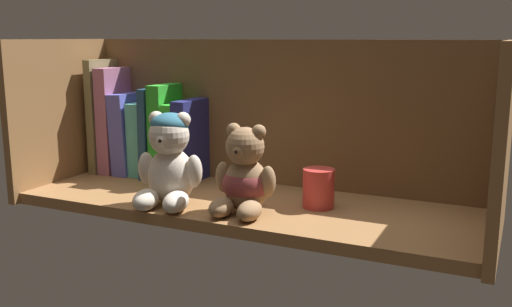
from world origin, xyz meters
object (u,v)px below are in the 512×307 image
book_3 (148,138)px  pillar_candle (319,188)px  book_0 (109,115)px  book_1 (119,119)px  book_7 (196,139)px  book_4 (159,132)px  teddy_bear_larger (169,161)px  book_6 (183,140)px  book_5 (170,131)px  teddy_bear_smaller (245,178)px  book_2 (133,133)px

book_3 → pillar_candle: bearing=-11.7°
book_0 → book_1: (2.64, 0.00, -0.81)cm
pillar_candle → book_7: bearing=163.7°
book_7 → book_4: bearing=180.0°
book_3 → teddy_bear_larger: (16.90, -17.57, 0.04)cm
book_6 → book_5: bearing=180.0°
teddy_bear_smaller → pillar_candle: 12.84cm
book_4 → pillar_candle: book_4 is taller
book_3 → pillar_candle: size_ratio=2.28×
book_7 → book_2: bearing=180.0°
book_0 → teddy_bear_larger: size_ratio=1.48×
book_1 → teddy_bear_larger: size_ratio=1.38×
book_7 → pillar_candle: 30.24cm
book_2 → book_4: book_4 is taller
book_1 → book_6: book_1 is taller
book_5 → book_6: bearing=0.0°
book_4 → pillar_candle: size_ratio=2.75×
teddy_bear_larger → pillar_candle: (23.45, 9.20, -4.25)cm
book_6 → book_7: size_ratio=0.95×
book_3 → teddy_bear_larger: 24.38cm
book_3 → book_4: (2.84, 0.00, 1.55)cm
book_0 → book_7: bearing=0.0°
book_5 → pillar_candle: 36.38cm
book_0 → book_6: 18.97cm
teddy_bear_smaller → book_3: bearing=152.0°
book_0 → book_2: 7.03cm
book_1 → book_5: size_ratio=1.16×
teddy_bear_smaller → book_4: bearing=149.6°
pillar_candle → book_3: bearing=168.3°
book_1 → book_6: 16.23cm
pillar_candle → book_0: bearing=170.5°
book_4 → teddy_bear_larger: size_ratio=1.14×
book_5 → teddy_bear_larger: 21.04cm
book_5 → book_7: 6.35cm
book_2 → book_4: 6.63cm
book_5 → teddy_bear_smaller: bearing=-32.9°
book_0 → book_1: 2.76cm
book_0 → pillar_candle: book_0 is taller
book_5 → teddy_bear_larger: (11.41, -17.57, -1.90)cm
pillar_candle → book_1: bearing=170.0°
book_5 → book_6: (3.12, 0.00, -1.77)cm
book_4 → book_7: size_ratio=1.12×
book_4 → teddy_bear_smaller: 32.16cm
book_0 → book_7: (21.61, 0.00, -3.67)cm
book_2 → book_3: size_ratio=1.12×
book_5 → book_7: (6.21, 0.00, -1.35)cm
teddy_bear_larger → teddy_bear_smaller: teddy_bear_larger is taller
book_2 → teddy_bear_smaller: book_2 is taller
book_2 → book_7: size_ratio=1.03×
book_1 → pillar_candle: size_ratio=3.32×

